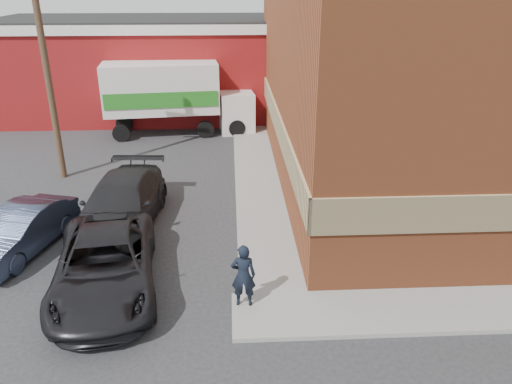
# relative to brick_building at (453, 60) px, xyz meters

# --- Properties ---
(ground) EXTENTS (90.00, 90.00, 0.00)m
(ground) POSITION_rel_brick_building_xyz_m (-8.50, -9.00, -4.68)
(ground) COLOR #28282B
(ground) RESTS_ON ground
(brick_building) EXTENTS (14.25, 18.25, 9.36)m
(brick_building) POSITION_rel_brick_building_xyz_m (0.00, 0.00, 0.00)
(brick_building) COLOR brown
(brick_building) RESTS_ON ground
(sidewalk_west) EXTENTS (1.80, 18.00, 0.12)m
(sidewalk_west) POSITION_rel_brick_building_xyz_m (-7.90, 0.00, -4.62)
(sidewalk_west) COLOR gray
(sidewalk_west) RESTS_ON ground
(warehouse) EXTENTS (16.30, 8.30, 5.60)m
(warehouse) POSITION_rel_brick_building_xyz_m (-14.50, 11.00, -1.87)
(warehouse) COLOR maroon
(warehouse) RESTS_ON ground
(utility_pole) EXTENTS (2.00, 0.26, 9.00)m
(utility_pole) POSITION_rel_brick_building_xyz_m (-16.00, 0.00, 0.06)
(utility_pole) COLOR brown
(utility_pole) RESTS_ON ground
(man) EXTENTS (0.64, 0.44, 1.68)m
(man) POSITION_rel_brick_building_xyz_m (-8.70, -9.47, -3.72)
(man) COLOR black
(man) RESTS_ON sidewalk_south
(sedan) EXTENTS (2.53, 4.44, 1.38)m
(sedan) POSITION_rel_brick_building_xyz_m (-15.33, -6.23, -3.99)
(sedan) COLOR #333D56
(sedan) RESTS_ON ground
(suv_a) EXTENTS (3.33, 5.83, 1.53)m
(suv_a) POSITION_rel_brick_building_xyz_m (-12.31, -8.48, -3.92)
(suv_a) COLOR black
(suv_a) RESTS_ON ground
(suv_b) EXTENTS (2.67, 5.78, 1.63)m
(suv_b) POSITION_rel_brick_building_xyz_m (-12.61, -4.74, -3.87)
(suv_b) COLOR black
(suv_b) RESTS_ON ground
(box_truck) EXTENTS (7.79, 3.06, 3.75)m
(box_truck) POSITION_rel_brick_building_xyz_m (-11.77, 6.16, -2.52)
(box_truck) COLOR silver
(box_truck) RESTS_ON ground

